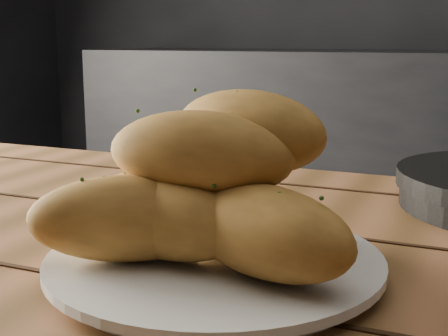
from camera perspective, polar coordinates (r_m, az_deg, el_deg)
counter at (r=2.54m, az=18.61°, el=-0.13°), size 2.80×0.60×0.90m
plate at (r=0.54m, az=-0.85°, el=-8.77°), size 0.29×0.29×0.02m
bread_rolls at (r=0.52m, az=-1.74°, el=-2.14°), size 0.30×0.26×0.14m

